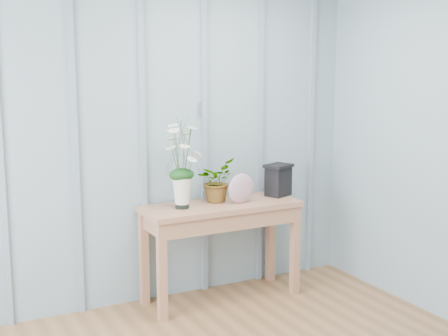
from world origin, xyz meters
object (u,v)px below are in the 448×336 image
daisy_vase (181,154)px  felt_disc_vessel (241,188)px  carved_box (278,180)px  sideboard (221,218)px

daisy_vase → felt_disc_vessel: bearing=-7.6°
daisy_vase → carved_box: size_ratio=2.53×
daisy_vase → carved_box: (0.85, 0.03, -0.27)m
sideboard → daisy_vase: 0.61m
felt_disc_vessel → carved_box: 0.40m
daisy_vase → carved_box: 0.89m
daisy_vase → felt_disc_vessel: daisy_vase is taller
daisy_vase → felt_disc_vessel: size_ratio=2.83×
carved_box → sideboard: bearing=-176.0°
sideboard → carved_box: size_ratio=4.74×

